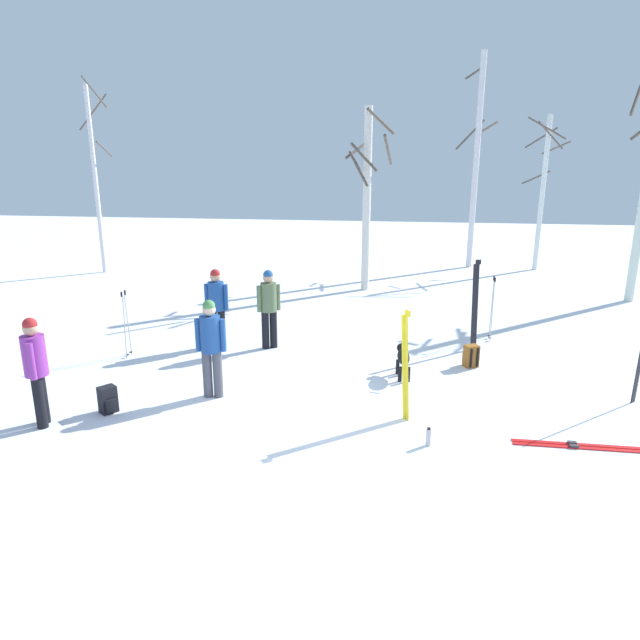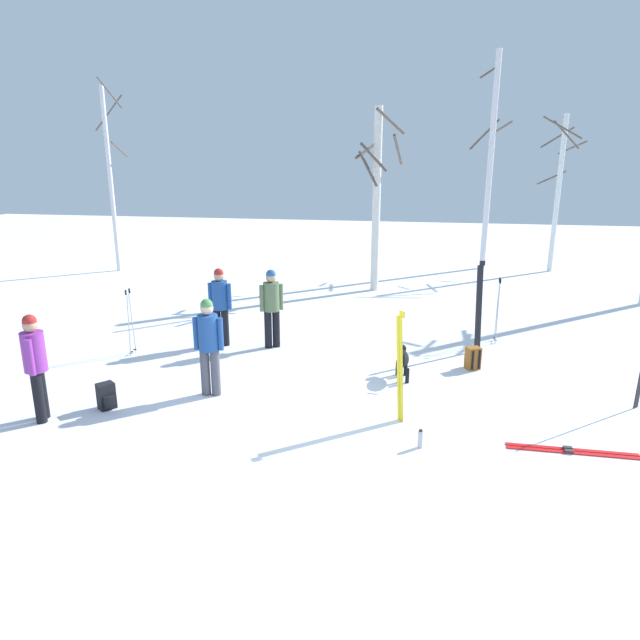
% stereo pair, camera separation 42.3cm
% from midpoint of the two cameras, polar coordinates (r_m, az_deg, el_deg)
% --- Properties ---
extents(ground_plane, '(60.00, 60.00, 0.00)m').
position_cam_midpoint_polar(ground_plane, '(9.01, -1.55, -10.00)').
color(ground_plane, white).
extents(person_0, '(0.46, 0.34, 1.72)m').
position_cam_midpoint_polar(person_0, '(12.05, -6.21, 1.62)').
color(person_0, black).
rests_on(person_0, ground_plane).
extents(person_1, '(0.52, 0.34, 1.72)m').
position_cam_midpoint_polar(person_1, '(9.67, -12.24, -2.24)').
color(person_1, '#4C4C56').
rests_on(person_1, ground_plane).
extents(person_2, '(0.34, 0.49, 1.72)m').
position_cam_midpoint_polar(person_2, '(9.54, -28.00, -4.06)').
color(person_2, black).
rests_on(person_2, ground_plane).
extents(person_3, '(0.52, 0.34, 1.72)m').
position_cam_midpoint_polar(person_3, '(12.31, -11.41, 1.71)').
color(person_3, black).
rests_on(person_3, ground_plane).
extents(dog, '(0.29, 0.89, 0.57)m').
position_cam_midpoint_polar(dog, '(10.60, 7.29, -3.78)').
color(dog, black).
rests_on(dog, ground_plane).
extents(ski_pair_planted_1, '(0.19, 0.21, 1.77)m').
position_cam_midpoint_polar(ski_pair_planted_1, '(8.76, 7.27, -4.63)').
color(ski_pair_planted_1, yellow).
rests_on(ski_pair_planted_1, ground_plane).
extents(ski_pair_planted_2, '(0.19, 0.08, 1.95)m').
position_cam_midpoint_polar(ski_pair_planted_2, '(12.26, 14.48, 1.41)').
color(ski_pair_planted_2, black).
rests_on(ski_pair_planted_2, ground_plane).
extents(ski_pair_lying_0, '(1.78, 0.18, 0.05)m').
position_cam_midpoint_polar(ski_pair_lying_0, '(8.90, 23.28, -11.64)').
color(ski_pair_lying_0, red).
rests_on(ski_pair_lying_0, ground_plane).
extents(ski_poles_0, '(0.07, 0.24, 1.40)m').
position_cam_midpoint_polar(ski_poles_0, '(12.22, -20.00, -0.20)').
color(ski_poles_0, '#B2B2BC').
rests_on(ski_poles_0, ground_plane).
extents(ski_poles_1, '(0.07, 0.26, 1.46)m').
position_cam_midpoint_polar(ski_poles_1, '(13.08, 16.16, 1.30)').
color(ski_poles_1, '#B2B2BC').
rests_on(ski_poles_1, ground_plane).
extents(backpack_0, '(0.32, 0.34, 0.44)m').
position_cam_midpoint_polar(backpack_0, '(11.43, 14.02, -3.58)').
color(backpack_0, '#99591E').
rests_on(backpack_0, ground_plane).
extents(backpack_1, '(0.34, 0.34, 0.44)m').
position_cam_midpoint_polar(backpack_1, '(9.83, -21.85, -7.53)').
color(backpack_1, black).
rests_on(backpack_1, ground_plane).
extents(water_bottle_0, '(0.08, 0.08, 0.28)m').
position_cam_midpoint_polar(water_bottle_0, '(8.29, 9.47, -11.63)').
color(water_bottle_0, silver).
rests_on(water_bottle_0, ground_plane).
extents(birch_tree_0, '(1.23, 1.23, 6.57)m').
position_cam_midpoint_polar(birch_tree_0, '(21.76, -22.31, 13.21)').
color(birch_tree_0, silver).
rests_on(birch_tree_0, ground_plane).
extents(birch_tree_1, '(1.45, 1.44, 5.45)m').
position_cam_midpoint_polar(birch_tree_1, '(17.39, 4.09, 12.47)').
color(birch_tree_1, silver).
rests_on(birch_tree_1, ground_plane).
extents(birch_tree_2, '(1.43, 0.88, 7.61)m').
position_cam_midpoint_polar(birch_tree_2, '(21.95, 14.98, 15.27)').
color(birch_tree_2, silver).
rests_on(birch_tree_2, ground_plane).
extents(birch_tree_3, '(1.63, 1.64, 5.46)m').
position_cam_midpoint_polar(birch_tree_3, '(22.16, 21.11, 12.32)').
color(birch_tree_3, silver).
rests_on(birch_tree_3, ground_plane).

